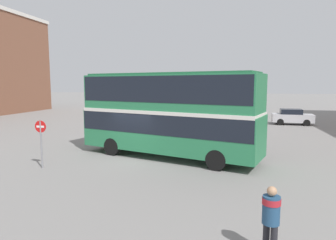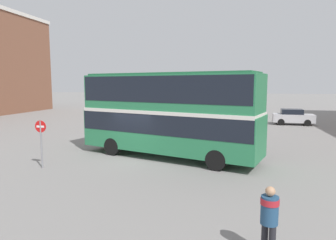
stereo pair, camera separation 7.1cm
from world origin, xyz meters
name	(u,v)px [view 2 (the right image)]	position (x,y,z in m)	size (l,w,h in m)	color
ground_plane	(130,159)	(0.00, 0.00, 0.00)	(240.00, 240.00, 0.00)	gray
double_decker_bus	(168,110)	(1.94, 0.96, 2.73)	(10.65, 5.47, 4.76)	#287A4C
pedestrian_foreground	(269,215)	(6.44, -8.22, 1.09)	(0.60, 0.60, 1.78)	#232328
parked_car_kerb_near	(293,117)	(11.48, 17.13, 0.81)	(4.05, 1.94, 1.60)	silver
parked_car_kerb_far	(208,123)	(3.39, 10.19, 0.81)	(4.56, 2.01, 1.60)	maroon
no_entry_sign	(41,137)	(-3.70, -2.53, 1.59)	(0.59, 0.08, 2.38)	gray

